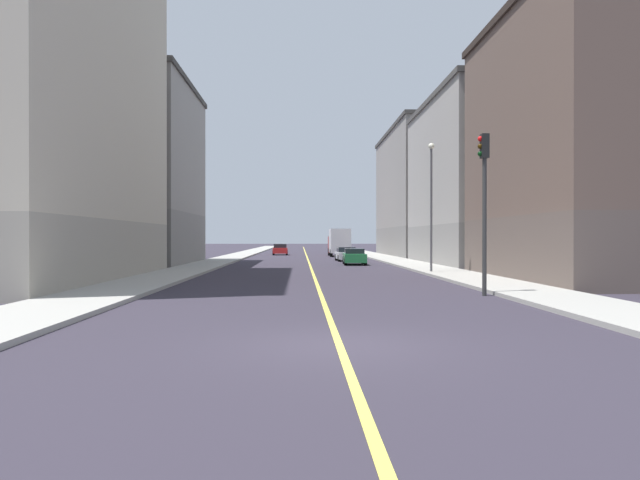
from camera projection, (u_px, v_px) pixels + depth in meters
name	position (u px, v px, depth m)	size (l,w,h in m)	color
ground_plane	(339.00, 345.00, 11.43)	(400.00, 400.00, 0.00)	#2D2934
sidewalk_left	(383.00, 257.00, 60.68)	(3.19, 168.00, 0.15)	#9E9B93
sidewalk_right	(231.00, 258.00, 60.11)	(3.19, 168.00, 0.15)	#9E9B93
lane_center_stripe	(307.00, 258.00, 60.40)	(0.16, 154.00, 0.01)	#E5D14C
building_left_near	(616.00, 144.00, 29.07)	(11.75, 14.67, 13.92)	brown
building_left_mid	(498.00, 182.00, 46.42)	(11.75, 17.93, 13.48)	gray
building_left_far	(437.00, 194.00, 67.22)	(11.75, 22.23, 14.81)	slate
building_right_corner	(4.00, 48.00, 28.03)	(11.75, 19.59, 22.99)	#9D9688
building_right_midblock	(120.00, 174.00, 46.02)	(11.75, 14.57, 14.68)	slate
traffic_light_left_near	(484.00, 191.00, 21.13)	(0.40, 0.32, 6.02)	#2D2D2D
street_lamp_left_near	(431.00, 194.00, 34.03)	(0.36, 0.36, 7.68)	#4C4C51
car_green	(354.00, 257.00, 45.93)	(1.89, 4.43, 1.30)	#1E6B38
car_silver	(346.00, 254.00, 53.05)	(1.95, 4.19, 1.30)	silver
car_red	(280.00, 250.00, 72.31)	(1.98, 4.05, 1.39)	red
box_truck	(339.00, 242.00, 66.72)	(2.37, 7.23, 3.20)	maroon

